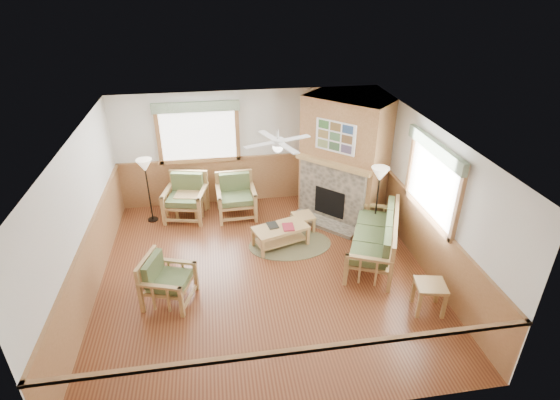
{
  "coord_description": "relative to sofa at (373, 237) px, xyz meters",
  "views": [
    {
      "loc": [
        -0.74,
        -6.54,
        5.06
      ],
      "look_at": [
        0.4,
        0.7,
        1.15
      ],
      "focal_mm": 28.0,
      "sensor_mm": 36.0,
      "label": 1
    }
  ],
  "objects": [
    {
      "name": "floor",
      "position": [
        -2.14,
        -0.19,
        -0.48
      ],
      "size": [
        6.0,
        6.0,
        0.01
      ],
      "primitive_type": "cube",
      "color": "brown",
      "rests_on": "ground"
    },
    {
      "name": "wall_right",
      "position": [
        0.86,
        -0.19,
        0.88
      ],
      "size": [
        0.02,
        6.0,
        2.7
      ],
      "primitive_type": "cube",
      "color": "silver",
      "rests_on": "floor"
    },
    {
      "name": "sofa",
      "position": [
        0.0,
        0.0,
        0.0
      ],
      "size": [
        2.21,
        1.6,
        0.94
      ],
      "primitive_type": null,
      "rotation": [
        0.0,
        0.0,
        -1.99
      ],
      "color": "tan",
      "rests_on": "floor"
    },
    {
      "name": "armchair_back_left",
      "position": [
        -3.63,
        2.17,
        0.02
      ],
      "size": [
        1.05,
        1.05,
        0.99
      ],
      "primitive_type": null,
      "rotation": [
        0.0,
        0.0,
        -0.22
      ],
      "color": "tan",
      "rests_on": "floor"
    },
    {
      "name": "book_red",
      "position": [
        -1.55,
        0.64,
        -0.0
      ],
      "size": [
        0.23,
        0.3,
        0.03
      ],
      "primitive_type": "cube",
      "rotation": [
        0.0,
        0.0,
        -0.02
      ],
      "color": "maroon",
      "rests_on": "coffee_table"
    },
    {
      "name": "window_right",
      "position": [
        0.82,
        -0.39,
        2.06
      ],
      "size": [
        0.16,
        1.9,
        1.5
      ],
      "primitive_type": null,
      "color": "white",
      "rests_on": "wall_right"
    },
    {
      "name": "fireplace",
      "position": [
        -0.09,
        1.86,
        0.88
      ],
      "size": [
        3.11,
        3.11,
        2.7
      ],
      "primitive_type": null,
      "rotation": [
        0.0,
        0.0,
        -0.79
      ],
      "color": "#98683E",
      "rests_on": "floor"
    },
    {
      "name": "ceiling",
      "position": [
        -2.14,
        -0.19,
        2.23
      ],
      "size": [
        6.0,
        6.0,
        0.01
      ],
      "primitive_type": "cube",
      "color": "white",
      "rests_on": "floor"
    },
    {
      "name": "braided_rug",
      "position": [
        -1.5,
        0.68,
        -0.46
      ],
      "size": [
        2.17,
        2.17,
        0.01
      ],
      "primitive_type": "cylinder",
      "rotation": [
        0.0,
        0.0,
        0.33
      ],
      "color": "brown",
      "rests_on": "floor"
    },
    {
      "name": "wainscot",
      "position": [
        -2.14,
        -0.19,
        0.08
      ],
      "size": [
        6.0,
        6.0,
        1.1
      ],
      "primitive_type": null,
      "color": "#98683E",
      "rests_on": "floor"
    },
    {
      "name": "wall_left",
      "position": [
        -5.14,
        -0.19,
        0.88
      ],
      "size": [
        0.02,
        6.0,
        2.7
      ],
      "primitive_type": "cube",
      "color": "silver",
      "rests_on": "floor"
    },
    {
      "name": "coffee_table",
      "position": [
        -1.7,
        0.69,
        -0.25
      ],
      "size": [
        1.21,
        0.86,
        0.44
      ],
      "primitive_type": null,
      "rotation": [
        0.0,
        0.0,
        0.31
      ],
      "color": "tan",
      "rests_on": "floor"
    },
    {
      "name": "ceiling_fan",
      "position": [
        -1.84,
        0.11,
        2.19
      ],
      "size": [
        1.59,
        1.59,
        0.36
      ],
      "primitive_type": null,
      "rotation": [
        0.0,
        0.0,
        0.35
      ],
      "color": "white",
      "rests_on": "ceiling"
    },
    {
      "name": "armchair_left",
      "position": [
        -3.83,
        -0.68,
        -0.04
      ],
      "size": [
        0.96,
        0.96,
        0.85
      ],
      "primitive_type": null,
      "rotation": [
        0.0,
        0.0,
        1.25
      ],
      "color": "tan",
      "rests_on": "floor"
    },
    {
      "name": "floor_lamp_right",
      "position": [
        0.31,
        0.75,
        0.32
      ],
      "size": [
        0.43,
        0.43,
        1.58
      ],
      "primitive_type": null,
      "rotation": [
        0.0,
        0.0,
        -0.2
      ],
      "color": "black",
      "rests_on": "floor"
    },
    {
      "name": "armchair_back_right",
      "position": [
        -2.5,
        2.07,
        0.01
      ],
      "size": [
        0.88,
        0.88,
        0.95
      ],
      "primitive_type": null,
      "rotation": [
        0.0,
        0.0,
        0.04
      ],
      "color": "tan",
      "rests_on": "floor"
    },
    {
      "name": "floor_lamp_left",
      "position": [
        -4.4,
        2.15,
        0.28
      ],
      "size": [
        0.43,
        0.43,
        1.49
      ],
      "primitive_type": null,
      "rotation": [
        0.0,
        0.0,
        0.3
      ],
      "color": "black",
      "rests_on": "floor"
    },
    {
      "name": "window_back",
      "position": [
        -3.24,
        2.77,
        2.06
      ],
      "size": [
        1.9,
        0.16,
        1.5
      ],
      "primitive_type": null,
      "color": "white",
      "rests_on": "wall_back"
    },
    {
      "name": "wall_back",
      "position": [
        -2.14,
        2.81,
        0.88
      ],
      "size": [
        6.0,
        0.02,
        2.7
      ],
      "primitive_type": "cube",
      "color": "silver",
      "rests_on": "floor"
    },
    {
      "name": "book_dark",
      "position": [
        -1.85,
        0.76,
        -0.01
      ],
      "size": [
        0.24,
        0.3,
        0.03
      ],
      "primitive_type": "cube",
      "rotation": [
        0.0,
        0.0,
        0.16
      ],
      "color": "black",
      "rests_on": "coffee_table"
    },
    {
      "name": "footstool",
      "position": [
        -1.12,
        1.2,
        -0.28
      ],
      "size": [
        0.49,
        0.49,
        0.37
      ],
      "primitive_type": null,
      "rotation": [
        0.0,
        0.0,
        0.16
      ],
      "color": "tan",
      "rests_on": "floor"
    },
    {
      "name": "end_table_chairs",
      "position": [
        -3.59,
        2.22,
        -0.18
      ],
      "size": [
        0.6,
        0.59,
        0.58
      ],
      "primitive_type": null,
      "rotation": [
        0.0,
        0.0,
        -0.2
      ],
      "color": "tan",
      "rests_on": "floor"
    },
    {
      "name": "end_table_sofa",
      "position": [
        0.41,
        -1.59,
        -0.2
      ],
      "size": [
        0.56,
        0.54,
        0.53
      ],
      "primitive_type": null,
      "rotation": [
        0.0,
        0.0,
        -0.2
      ],
      "color": "tan",
      "rests_on": "floor"
    },
    {
      "name": "wall_front",
      "position": [
        -2.14,
        -3.19,
        0.88
      ],
      "size": [
        6.0,
        0.02,
        2.7
      ],
      "primitive_type": "cube",
      "color": "silver",
      "rests_on": "floor"
    }
  ]
}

